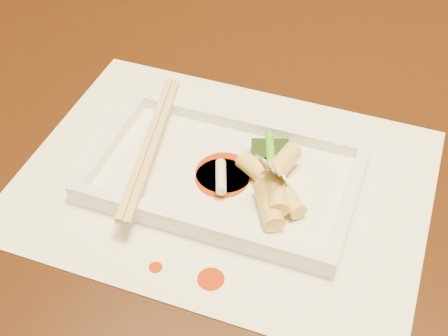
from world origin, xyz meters
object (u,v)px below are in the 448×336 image
(plate_base, at_px, (224,178))
(fork, at_px, (304,123))
(placemat, at_px, (224,181))
(chopstick_a, at_px, (147,143))
(table, at_px, (203,147))

(plate_base, distance_m, fork, 0.11)
(placemat, relative_size, chopstick_a, 1.92)
(placemat, relative_size, fork, 2.86)
(plate_base, relative_size, chopstick_a, 1.25)
(table, distance_m, fork, 0.27)
(placemat, bearing_deg, fork, 14.42)
(placemat, xyz_separation_m, fork, (0.07, 0.02, 0.08))
(plate_base, bearing_deg, chopstick_a, 180.00)
(chopstick_a, height_order, fork, fork)
(chopstick_a, bearing_deg, fork, 6.75)
(plate_base, xyz_separation_m, chopstick_a, (-0.08, 0.00, 0.02))
(plate_base, bearing_deg, table, 119.62)
(table, bearing_deg, plate_base, -60.38)
(placemat, bearing_deg, chopstick_a, 180.00)
(table, xyz_separation_m, fork, (0.15, -0.12, 0.18))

